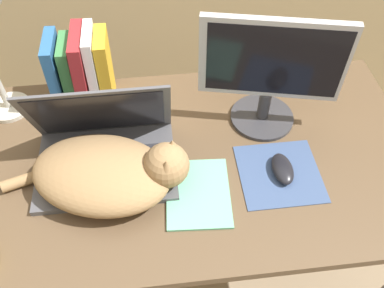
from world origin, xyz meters
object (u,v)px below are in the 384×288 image
object	(u,v)px
laptop	(105,150)
computer_mouse	(282,169)
cat	(110,173)
book_row	(81,71)
external_monitor	(271,72)
notepad	(198,193)

from	to	relation	value
laptop	computer_mouse	size ratio (longest dim) A/B	3.60
cat	computer_mouse	size ratio (longest dim) A/B	4.76
cat	book_row	xyz separation A→B (m)	(-0.08, 0.34, 0.06)
external_monitor	cat	bearing A→B (deg)	-156.31
cat	notepad	world-z (taller)	cat
book_row	notepad	distance (m)	0.51
laptop	cat	bearing A→B (deg)	-79.49
external_monitor	computer_mouse	world-z (taller)	external_monitor
book_row	notepad	xyz separation A→B (m)	(0.31, -0.40, -0.12)
laptop	external_monitor	size ratio (longest dim) A/B	0.97
external_monitor	notepad	distance (m)	0.39
notepad	book_row	bearing A→B (deg)	127.69
cat	computer_mouse	world-z (taller)	cat
laptop	notepad	distance (m)	0.28
external_monitor	book_row	size ratio (longest dim) A/B	1.52
external_monitor	notepad	xyz separation A→B (m)	(-0.23, -0.25, -0.18)
cat	external_monitor	size ratio (longest dim) A/B	1.28
external_monitor	notepad	bearing A→B (deg)	-132.56
cat	external_monitor	distance (m)	0.52
laptop	book_row	world-z (taller)	laptop
laptop	cat	world-z (taller)	laptop
computer_mouse	external_monitor	bearing A→B (deg)	92.17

